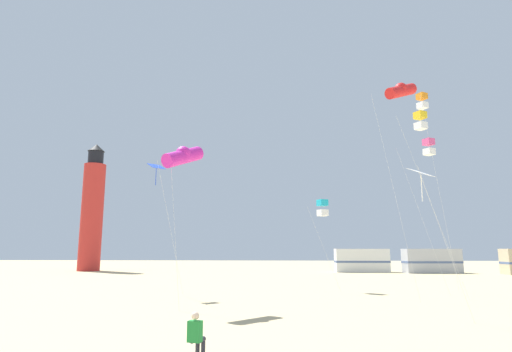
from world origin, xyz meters
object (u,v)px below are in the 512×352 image
kite_diamond_blue (157,171)px  kite_box_rainbow (429,147)px  kite_diamond_white (422,177)px  lighthouse_distant (92,210)px  kite_box_gold (420,121)px  kite_tube_magenta (183,156)px  kite_box_cyan (322,208)px  rv_van_white (362,261)px  kite_tube_scarlet (401,91)px  kite_flyer_standing (196,334)px  kite_box_orange (422,102)px  rv_van_silver (431,261)px

kite_diamond_blue → kite_box_rainbow: (17.85, 3.51, 2.11)m
kite_diamond_white → lighthouse_distant: bearing=130.2°
kite_box_rainbow → lighthouse_distant: 43.23m
kite_box_gold → lighthouse_distant: size_ratio=0.67×
kite_diamond_blue → kite_tube_magenta: (2.90, -5.32, -0.29)m
kite_diamond_blue → kite_box_cyan: size_ratio=1.31×
lighthouse_distant → kite_tube_magenta: bearing=-59.3°
kite_diamond_blue → kite_diamond_white: 15.67m
kite_diamond_white → rv_van_white: kite_diamond_white is taller
kite_tube_scarlet → kite_diamond_white: bearing=-102.1°
kite_flyer_standing → kite_box_gold: (11.02, 14.95, 10.11)m
kite_box_orange → rv_van_silver: (7.30, 21.82, -11.98)m
kite_flyer_standing → kite_tube_scarlet: size_ratio=0.09×
kite_box_orange → kite_tube_scarlet: size_ratio=1.07×
kite_flyer_standing → kite_diamond_white: size_ratio=0.19×
kite_tube_magenta → kite_tube_scarlet: size_ratio=0.61×
kite_flyer_standing → kite_box_rainbow: 23.30m
kite_flyer_standing → kite_box_rainbow: kite_box_rainbow is taller
rv_van_white → kite_box_gold: bearing=-92.8°
kite_flyer_standing → kite_tube_scarlet: bearing=-110.1°
kite_box_cyan → lighthouse_distant: size_ratio=0.37×
kite_diamond_blue → kite_box_gold: bearing=3.1°
kite_flyer_standing → kite_tube_magenta: size_ratio=0.15×
kite_box_gold → kite_tube_magenta: bearing=-155.5°
kite_box_rainbow → kite_flyer_standing: bearing=-125.1°
kite_tube_scarlet → kite_flyer_standing: bearing=-124.7°
kite_box_gold → kite_tube_scarlet: size_ratio=0.87×
kite_box_rainbow → rv_van_white: bearing=91.0°
kite_flyer_standing → kite_box_rainbow: bearing=-110.5°
kite_tube_scarlet → lighthouse_distant: (-32.38, 28.86, -4.50)m
kite_diamond_white → kite_diamond_blue: bearing=150.1°
kite_diamond_blue → kite_flyer_standing: bearing=-68.6°
kite_diamond_blue → rv_van_white: (17.43, 27.92, -6.15)m
kite_tube_magenta → kite_box_gold: kite_box_gold is taller
kite_flyer_standing → kite_tube_scarlet: (9.60, 13.84, 11.73)m
kite_diamond_blue → kite_tube_magenta: kite_diamond_blue is taller
kite_box_rainbow → kite_tube_scarlet: (-2.75, -3.74, 2.69)m
kite_box_cyan → kite_box_orange: 10.83m
kite_tube_magenta → lighthouse_distant: (-20.18, 33.95, 0.59)m
kite_flyer_standing → kite_box_orange: kite_box_orange is taller
lighthouse_distant → kite_diamond_white: bearing=-49.8°
kite_box_orange → kite_flyer_standing: bearing=-123.7°
kite_diamond_blue → kite_tube_scarlet: (15.10, -0.23, 4.80)m
kite_diamond_blue → kite_box_gold: size_ratio=0.71×
kite_box_orange → kite_tube_scarlet: kite_box_orange is taller
kite_tube_magenta → kite_tube_scarlet: 14.17m
kite_diamond_white → kite_tube_scarlet: size_ratio=0.46×
kite_flyer_standing → kite_box_gold: bearing=-111.8°
kite_flyer_standing → lighthouse_distant: bearing=-47.3°
kite_tube_magenta → kite_diamond_white: bearing=-12.9°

